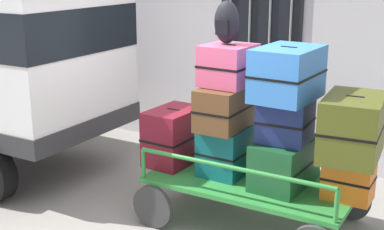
{
  "coord_description": "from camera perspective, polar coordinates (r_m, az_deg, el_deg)",
  "views": [
    {
      "loc": [
        2.75,
        -4.56,
        2.75
      ],
      "look_at": [
        -0.1,
        0.36,
        1.12
      ],
      "focal_mm": 49.9,
      "sensor_mm": 36.0,
      "label": 1
    }
  ],
  "objects": [
    {
      "name": "ground_plane",
      "position": [
        5.99,
        -0.94,
        -11.35
      ],
      "size": [
        40.0,
        40.0,
        0.0
      ],
      "primitive_type": "plane",
      "color": "gray"
    },
    {
      "name": "suitcase_midright_middle",
      "position": [
        5.24,
        16.8,
        -1.23
      ],
      "size": [
        0.6,
        0.85,
        0.6
      ],
      "color": "#4C5119",
      "rests_on": "suitcase_midright_bottom"
    },
    {
      "name": "suitcase_midright_bottom",
      "position": [
        5.42,
        16.4,
        -6.45
      ],
      "size": [
        0.47,
        0.34,
        0.44
      ],
      "color": "orange",
      "rests_on": "luggage_cart"
    },
    {
      "name": "suitcase_center_middle",
      "position": [
        5.42,
        9.95,
        -0.57
      ],
      "size": [
        0.51,
        0.49,
        0.44
      ],
      "color": "navy",
      "rests_on": "suitcase_center_bottom"
    },
    {
      "name": "suitcase_center_top",
      "position": [
        5.3,
        10.18,
        4.4
      ],
      "size": [
        0.57,
        0.8,
        0.52
      ],
      "color": "#3372C6",
      "rests_on": "suitcase_center_middle"
    },
    {
      "name": "suitcase_left_bottom",
      "position": [
        6.11,
        -1.97,
        -2.26
      ],
      "size": [
        0.5,
        0.71,
        0.64
      ],
      "color": "maroon",
      "rests_on": "luggage_cart"
    },
    {
      "name": "luggage_cart",
      "position": [
        5.83,
        6.54,
        -7.69
      ],
      "size": [
        2.25,
        1.3,
        0.52
      ],
      "color": "#2D8438",
      "rests_on": "ground"
    },
    {
      "name": "backpack",
      "position": [
        5.57,
        3.71,
        9.85
      ],
      "size": [
        0.27,
        0.22,
        0.44
      ],
      "color": "black",
      "rests_on": "suitcase_midleft_top"
    },
    {
      "name": "cart_railing",
      "position": [
        5.69,
        6.66,
        -4.14
      ],
      "size": [
        2.12,
        1.16,
        0.34
      ],
      "color": "#2D8438",
      "rests_on": "luggage_cart"
    },
    {
      "name": "suitcase_midleft_top",
      "position": [
        5.59,
        3.9,
        5.34
      ],
      "size": [
        0.52,
        0.56,
        0.43
      ],
      "color": "#CC4C72",
      "rests_on": "suitcase_midleft_middle"
    },
    {
      "name": "suitcase_midleft_bottom",
      "position": [
        5.81,
        3.57,
        -3.81
      ],
      "size": [
        0.49,
        0.55,
        0.53
      ],
      "color": "#0F5960",
      "rests_on": "luggage_cart"
    },
    {
      "name": "suitcase_midleft_middle",
      "position": [
        5.67,
        3.71,
        0.91
      ],
      "size": [
        0.44,
        0.77,
        0.45
      ],
      "color": "brown",
      "rests_on": "suitcase_midleft_bottom"
    },
    {
      "name": "suitcase_center_bottom",
      "position": [
        5.61,
        9.89,
        -5.0
      ],
      "size": [
        0.53,
        0.84,
        0.49
      ],
      "color": "#194C28",
      "rests_on": "luggage_cart"
    }
  ]
}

